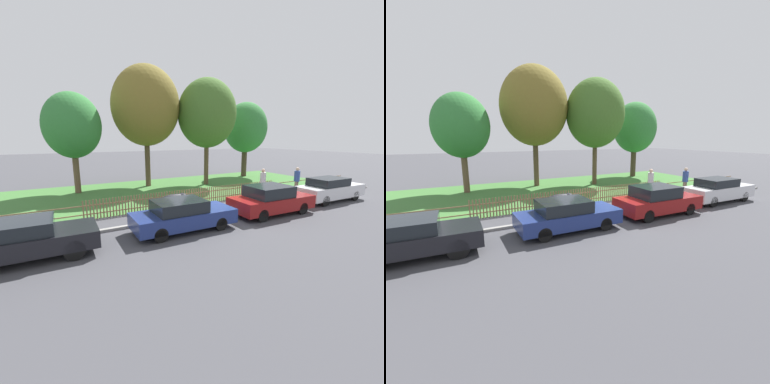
% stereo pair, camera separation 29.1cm
% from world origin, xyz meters
% --- Properties ---
extents(ground_plane, '(120.00, 120.00, 0.00)m').
position_xyz_m(ground_plane, '(0.00, 0.00, 0.00)').
color(ground_plane, '#424247').
extents(kerb_stone, '(28.02, 0.20, 0.12)m').
position_xyz_m(kerb_stone, '(0.00, 0.10, 0.06)').
color(kerb_stone, gray).
rests_on(kerb_stone, ground).
extents(grass_strip, '(28.02, 9.69, 0.01)m').
position_xyz_m(grass_strip, '(0.00, 6.94, 0.01)').
color(grass_strip, '#3D7033').
rests_on(grass_strip, ground).
extents(park_fence, '(28.02, 0.05, 0.95)m').
position_xyz_m(park_fence, '(0.00, 2.10, 0.47)').
color(park_fence, olive).
rests_on(park_fence, ground).
extents(parked_car_silver_hatchback, '(4.24, 1.83, 1.30)m').
position_xyz_m(parked_car_silver_hatchback, '(-8.03, -1.21, 0.68)').
color(parked_car_silver_hatchback, black).
rests_on(parked_car_silver_hatchback, ground).
extents(parked_car_black_saloon, '(4.34, 1.77, 1.31)m').
position_xyz_m(parked_car_black_saloon, '(-2.50, -1.27, 0.66)').
color(parked_car_black_saloon, navy).
rests_on(parked_car_black_saloon, ground).
extents(parked_car_navy_estate, '(4.34, 1.94, 1.46)m').
position_xyz_m(parked_car_navy_estate, '(2.47, -1.30, 0.73)').
color(parked_car_navy_estate, maroon).
rests_on(parked_car_navy_estate, ground).
extents(parked_car_red_compact, '(4.61, 1.72, 1.43)m').
position_xyz_m(parked_car_red_compact, '(7.62, -1.06, 0.73)').
color(parked_car_red_compact, silver).
rests_on(parked_car_red_compact, ground).
extents(covered_motorcycle, '(2.04, 0.73, 1.01)m').
position_xyz_m(covered_motorcycle, '(-1.69, 1.10, 0.63)').
color(covered_motorcycle, black).
rests_on(covered_motorcycle, ground).
extents(tree_nearest_kerb, '(3.74, 3.74, 6.73)m').
position_xyz_m(tree_nearest_kerb, '(-5.56, 8.84, 4.55)').
color(tree_nearest_kerb, brown).
rests_on(tree_nearest_kerb, ground).
extents(tree_behind_motorcycle, '(5.12, 5.12, 9.05)m').
position_xyz_m(tree_behind_motorcycle, '(-0.37, 8.98, 6.09)').
color(tree_behind_motorcycle, brown).
rests_on(tree_behind_motorcycle, ground).
extents(tree_mid_park, '(4.63, 4.63, 8.31)m').
position_xyz_m(tree_mid_park, '(4.12, 7.45, 5.63)').
color(tree_mid_park, brown).
rests_on(tree_mid_park, ground).
extents(tree_far_left, '(4.13, 4.13, 7.10)m').
position_xyz_m(tree_far_left, '(9.82, 9.47, 4.69)').
color(tree_far_left, '#473828').
rests_on(tree_far_left, ground).
extents(pedestrian_near_fence, '(0.47, 0.47, 1.84)m').
position_xyz_m(pedestrian_near_fence, '(4.87, 1.74, 1.04)').
color(pedestrian_near_fence, '#2D3351').
rests_on(pedestrian_near_fence, ground).
extents(pedestrian_by_lamp, '(0.48, 0.48, 1.84)m').
position_xyz_m(pedestrian_by_lamp, '(7.42, 1.18, 1.04)').
color(pedestrian_by_lamp, '#7F6B51').
rests_on(pedestrian_by_lamp, ground).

